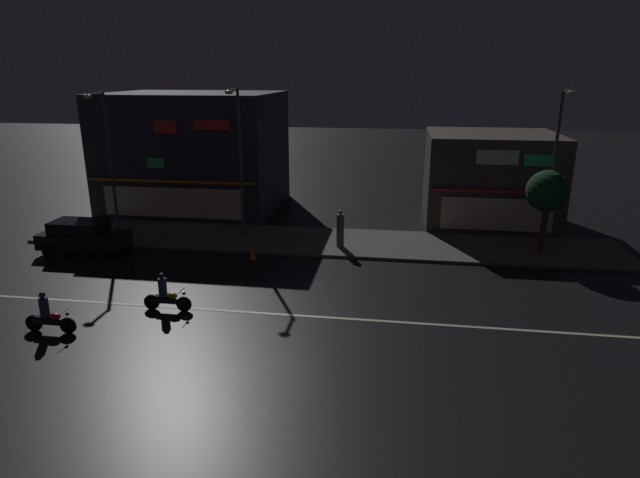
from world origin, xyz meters
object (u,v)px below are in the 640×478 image
object	(u,v)px
streetlamp_east	(556,160)
motorcycle_lead	(48,316)
parked_car_near_kerb	(83,236)
motorcycle_opposite_lane	(166,295)
streetlamp_west	(108,154)
traffic_cone	(253,253)
streetlamp_mid	(239,153)
pedestrian_on_sidewalk	(340,230)

from	to	relation	value
streetlamp_east	motorcycle_lead	xyz separation A→B (m)	(-19.23, -11.33, -4.12)
parked_car_near_kerb	motorcycle_opposite_lane	bearing A→B (deg)	139.87
parked_car_near_kerb	motorcycle_opposite_lane	world-z (taller)	parked_car_near_kerb
streetlamp_west	traffic_cone	distance (m)	9.83
parked_car_near_kerb	streetlamp_west	bearing A→B (deg)	-93.58
parked_car_near_kerb	traffic_cone	world-z (taller)	parked_car_near_kerb
traffic_cone	streetlamp_east	bearing A→B (deg)	10.92
streetlamp_west	streetlamp_east	distance (m)	22.71
streetlamp_west	motorcycle_lead	xyz separation A→B (m)	(3.48, -11.09, -3.97)
parked_car_near_kerb	motorcycle_lead	xyz separation A→B (m)	(3.66, -8.19, -0.24)
motorcycle_lead	traffic_cone	world-z (taller)	motorcycle_lead
streetlamp_west	streetlamp_mid	bearing A→B (deg)	4.68
parked_car_near_kerb	motorcycle_lead	world-z (taller)	parked_car_near_kerb
streetlamp_east	pedestrian_on_sidewalk	world-z (taller)	streetlamp_east
motorcycle_opposite_lane	motorcycle_lead	bearing A→B (deg)	33.68
pedestrian_on_sidewalk	motorcycle_lead	world-z (taller)	pedestrian_on_sidewalk
streetlamp_west	traffic_cone	world-z (taller)	streetlamp_west
pedestrian_on_sidewalk	motorcycle_opposite_lane	xyz separation A→B (m)	(-5.75, -8.39, -0.40)
pedestrian_on_sidewalk	motorcycle_opposite_lane	world-z (taller)	pedestrian_on_sidewalk
pedestrian_on_sidewalk	motorcycle_lead	distance (m)	14.03
motorcycle_opposite_lane	traffic_cone	xyz separation A→B (m)	(1.68, 6.26, -0.36)
streetlamp_east	motorcycle_lead	bearing A→B (deg)	-149.50
streetlamp_east	streetlamp_mid	bearing A→B (deg)	178.75
parked_car_near_kerb	motorcycle_lead	distance (m)	8.97
streetlamp_mid	streetlamp_east	distance (m)	15.66
streetlamp_mid	motorcycle_lead	world-z (taller)	streetlamp_mid
parked_car_near_kerb	motorcycle_lead	size ratio (longest dim) A/B	2.26
streetlamp_mid	parked_car_near_kerb	distance (m)	8.90
motorcycle_lead	motorcycle_opposite_lane	distance (m)	4.04
streetlamp_west	streetlamp_east	world-z (taller)	streetlamp_east
motorcycle_lead	streetlamp_west	bearing A→B (deg)	-73.59
streetlamp_west	motorcycle_opposite_lane	size ratio (longest dim) A/B	4.02
motorcycle_opposite_lane	traffic_cone	bearing A→B (deg)	-106.33
motorcycle_lead	motorcycle_opposite_lane	size ratio (longest dim) A/B	1.00
streetlamp_mid	motorcycle_lead	size ratio (longest dim) A/B	4.13
streetlamp_mid	pedestrian_on_sidewalk	size ratio (longest dim) A/B	4.08
motorcycle_lead	motorcycle_opposite_lane	bearing A→B (deg)	-145.99
motorcycle_opposite_lane	streetlamp_west	bearing A→B (deg)	-53.62
streetlamp_east	motorcycle_lead	world-z (taller)	streetlamp_east
streetlamp_mid	motorcycle_lead	bearing A→B (deg)	-107.04
streetlamp_mid	motorcycle_opposite_lane	size ratio (longest dim) A/B	4.13
streetlamp_west	streetlamp_east	size ratio (longest dim) A/B	0.96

